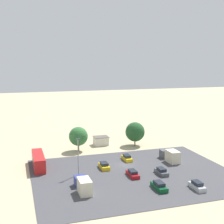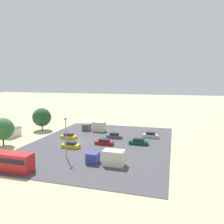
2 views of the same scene
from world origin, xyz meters
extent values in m
plane|color=tan|center=(0.00, 0.00, 0.00)|extent=(400.00, 400.00, 0.00)
cube|color=#424247|center=(0.00, 6.76, 0.04)|extent=(46.11, 35.32, 0.08)
cube|color=silver|center=(0.43, -20.46, 1.27)|extent=(4.33, 3.43, 2.54)
cube|color=#59514C|center=(0.43, -20.46, 2.60)|extent=(4.57, 3.67, 0.12)
cube|color=red|center=(20.72, -4.63, 1.73)|extent=(2.59, 11.06, 3.31)
cube|color=black|center=(20.72, -4.63, 2.33)|extent=(2.63, 10.62, 0.93)
cube|color=gold|center=(-1.90, -3.29, 0.51)|extent=(1.73, 4.41, 0.86)
cube|color=#1E232D|center=(-1.90, -3.29, 1.26)|extent=(1.45, 2.47, 0.63)
cube|color=gold|center=(5.58, 1.05, 0.52)|extent=(1.91, 4.29, 0.87)
cube|color=#1E232D|center=(5.58, 1.05, 1.27)|extent=(1.60, 2.40, 0.64)
cube|color=#ADB2B7|center=(-9.10, 18.69, 0.55)|extent=(1.73, 4.32, 0.94)
cube|color=#1E232D|center=(-9.10, 18.69, 1.37)|extent=(1.46, 2.42, 0.69)
cube|color=#4C5156|center=(-5.94, 8.87, 0.52)|extent=(1.77, 4.23, 0.88)
cube|color=#1E232D|center=(-5.94, 8.87, 1.28)|extent=(1.48, 2.37, 0.64)
cube|color=maroon|center=(0.84, 8.06, 0.50)|extent=(1.76, 4.65, 0.84)
cube|color=#1E232D|center=(0.84, 8.06, 1.23)|extent=(1.47, 2.60, 0.61)
cube|color=#0C4723|center=(-1.67, 16.44, 0.54)|extent=(1.86, 4.76, 0.92)
cube|color=#1E232D|center=(-1.67, 16.44, 1.33)|extent=(1.56, 2.66, 0.67)
cube|color=#4C5156|center=(-12.57, -2.28, 1.16)|extent=(2.55, 2.22, 2.16)
cube|color=beige|center=(-12.57, 1.91, 1.62)|extent=(2.55, 3.94, 3.09)
cube|color=navy|center=(13.28, 9.70, 1.11)|extent=(2.36, 2.27, 2.06)
cube|color=beige|center=(13.28, 13.99, 1.55)|extent=(2.36, 4.03, 2.95)
cylinder|color=brown|center=(-9.53, -16.78, 1.02)|extent=(0.36, 0.36, 2.04)
sphere|color=#235128|center=(-9.53, -16.78, 4.29)|extent=(6.00, 6.00, 6.00)
cylinder|color=brown|center=(8.43, -16.09, 1.14)|extent=(0.36, 0.36, 2.27)
sphere|color=#337038|center=(8.43, -16.09, 4.34)|extent=(5.51, 5.51, 5.51)
cylinder|color=gray|center=(12.42, 3.49, 4.21)|extent=(0.20, 0.20, 8.26)
cube|color=#4C4C51|center=(12.42, 3.49, 8.52)|extent=(0.90, 0.28, 0.20)
camera|label=1|loc=(25.56, 70.98, 25.82)|focal=50.00mm
camera|label=2|loc=(52.02, 24.61, 16.29)|focal=35.00mm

